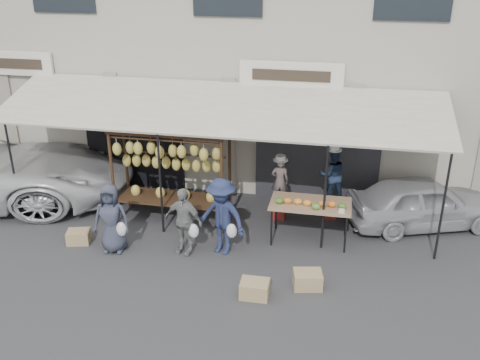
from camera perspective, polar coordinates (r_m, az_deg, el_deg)
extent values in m
plane|color=#2D2D30|center=(10.92, -5.08, -8.88)|extent=(90.00, 90.00, 0.00)
cube|color=#ADA597|center=(15.73, 1.18, 15.01)|extent=(24.00, 6.00, 7.00)
cube|color=#232328|center=(13.11, 8.24, 2.82)|extent=(3.00, 0.10, 2.50)
cube|color=black|center=(14.11, -11.19, 4.12)|extent=(2.60, 0.10, 2.50)
cube|color=silver|center=(12.57, 5.49, 11.09)|extent=(2.40, 0.10, 0.60)
cube|color=silver|center=(14.97, -22.80, 11.42)|extent=(2.00, 0.10, 0.60)
cube|color=beige|center=(11.89, -2.46, 7.73)|extent=(10.00, 2.34, 0.63)
cylinder|color=black|center=(13.17, -22.99, 0.74)|extent=(0.05, 0.05, 2.30)
cylinder|color=black|center=(11.63, -8.47, -0.51)|extent=(0.05, 0.05, 2.30)
cylinder|color=black|center=(11.02, 8.99, -1.96)|extent=(0.05, 0.05, 2.30)
cylinder|color=black|center=(11.21, 20.81, -2.85)|extent=(0.05, 0.05, 2.30)
cylinder|color=black|center=(12.24, -13.42, 0.10)|extent=(0.07, 0.07, 2.20)
cylinder|color=black|center=(11.47, -1.95, -0.87)|extent=(0.07, 0.07, 2.20)
cylinder|color=black|center=(12.91, -12.01, 1.48)|extent=(0.07, 0.07, 2.20)
cylinder|color=black|center=(12.18, -1.10, 0.65)|extent=(0.07, 0.07, 2.20)
cube|color=black|center=(11.76, -7.55, 5.31)|extent=(2.60, 0.90, 0.07)
cylinder|color=black|center=(11.48, -8.06, 4.20)|extent=(2.50, 0.05, 0.05)
cylinder|color=black|center=(12.11, -7.00, 5.29)|extent=(2.50, 0.05, 0.05)
cylinder|color=black|center=(11.94, -7.41, 2.80)|extent=(2.50, 0.05, 0.05)
cube|color=black|center=(12.37, -7.15, -1.97)|extent=(2.50, 0.80, 0.05)
ellipsoid|color=gold|center=(11.97, -12.99, 3.24)|extent=(0.20, 0.18, 0.30)
ellipsoid|color=gold|center=(12.00, -11.63, 3.42)|extent=(0.20, 0.18, 0.30)
ellipsoid|color=gold|center=(11.77, -10.82, 3.33)|extent=(0.20, 0.18, 0.30)
ellipsoid|color=gold|center=(11.82, -9.45, 3.42)|extent=(0.20, 0.18, 0.30)
ellipsoid|color=gold|center=(11.61, -8.56, 2.95)|extent=(0.20, 0.18, 0.30)
ellipsoid|color=gold|center=(11.67, -7.18, 3.11)|extent=(0.20, 0.18, 0.30)
ellipsoid|color=gold|center=(11.45, -6.26, 3.02)|extent=(0.20, 0.18, 0.30)
ellipsoid|color=gold|center=(11.51, -4.88, 3.23)|extent=(0.20, 0.18, 0.30)
ellipsoid|color=gold|center=(11.33, -3.89, 2.70)|extent=(0.20, 0.18, 0.30)
ellipsoid|color=gold|center=(11.41, -2.51, 2.82)|extent=(0.20, 0.18, 0.30)
ellipsoid|color=gold|center=(12.39, -11.97, 2.06)|extent=(0.20, 0.18, 0.30)
ellipsoid|color=gold|center=(12.29, -10.98, 2.06)|extent=(0.20, 0.18, 0.30)
ellipsoid|color=gold|center=(12.20, -9.96, 2.06)|extent=(0.20, 0.18, 0.30)
ellipsoid|color=gold|center=(12.13, -8.92, 1.89)|extent=(0.20, 0.18, 0.30)
ellipsoid|color=gold|center=(12.05, -7.88, 1.85)|extent=(0.20, 0.18, 0.30)
ellipsoid|color=gold|center=(11.99, -6.82, 1.67)|extent=(0.20, 0.18, 0.30)
ellipsoid|color=gold|center=(11.92, -5.75, 1.65)|extent=(0.20, 0.18, 0.30)
ellipsoid|color=gold|center=(11.86, -4.67, 1.51)|extent=(0.20, 0.18, 0.30)
ellipsoid|color=gold|center=(11.80, -3.58, 1.49)|extent=(0.20, 0.18, 0.30)
ellipsoid|color=gold|center=(11.74, -2.48, 1.44)|extent=(0.20, 0.18, 0.30)
cube|color=#A6815E|center=(11.38, 7.54, -2.55)|extent=(1.70, 0.90, 0.05)
cylinder|color=black|center=(11.32, 3.37, -5.08)|extent=(0.04, 0.04, 0.85)
cylinder|color=black|center=(11.25, 11.20, -5.73)|extent=(0.04, 0.04, 0.85)
cylinder|color=black|center=(11.97, 3.88, -3.41)|extent=(0.04, 0.04, 0.85)
cylinder|color=black|center=(11.90, 11.26, -4.01)|extent=(0.04, 0.04, 0.85)
ellipsoid|color=#477226|center=(11.23, 4.20, -2.21)|extent=(0.18, 0.14, 0.14)
ellipsoid|color=orange|center=(11.25, 5.13, -2.19)|extent=(0.18, 0.14, 0.14)
ellipsoid|color=orange|center=(11.24, 6.22, -2.28)|extent=(0.18, 0.14, 0.14)
ellipsoid|color=orange|center=(11.20, 7.21, -2.43)|extent=(0.18, 0.14, 0.14)
ellipsoid|color=#598C33|center=(11.07, 8.12, -2.80)|extent=(0.18, 0.14, 0.14)
ellipsoid|color=orange|center=(11.20, 8.77, -2.52)|extent=(0.18, 0.14, 0.14)
ellipsoid|color=orange|center=(11.22, 9.79, -2.55)|extent=(0.18, 0.14, 0.14)
ellipsoid|color=#477226|center=(11.17, 10.86, -2.76)|extent=(0.18, 0.14, 0.14)
imported|color=#5D504E|center=(12.21, 4.27, -0.11)|extent=(0.42, 0.30, 1.10)
imported|color=#1C2A42|center=(12.37, 9.84, 0.54)|extent=(0.71, 0.60, 1.28)
imported|color=#35394A|center=(11.28, -13.55, -4.00)|extent=(0.79, 0.56, 1.50)
imported|color=gray|center=(10.97, -6.04, -4.37)|extent=(0.91, 0.55, 1.45)
imported|color=#21294D|center=(10.87, -1.99, -3.93)|extent=(1.21, 0.93, 1.65)
cube|color=maroon|center=(12.53, 4.17, -3.26)|extent=(0.32, 0.32, 0.40)
cube|color=maroon|center=(12.73, 9.58, -3.01)|extent=(0.39, 0.39, 0.44)
cube|color=tan|center=(9.89, 1.57, -11.54)|extent=(0.52, 0.40, 0.31)
cube|color=tan|center=(10.21, 7.23, -10.50)|extent=(0.59, 0.49, 0.31)
cube|color=tan|center=(12.04, -16.84, -5.81)|extent=(0.55, 0.47, 0.28)
imported|color=#ACACB2|center=(12.71, 18.98, -2.24)|extent=(3.69, 2.43, 1.17)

